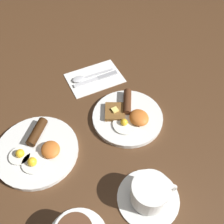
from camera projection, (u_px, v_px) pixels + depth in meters
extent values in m
plane|color=#4C301C|center=(127.00, 119.00, 0.88)|extent=(3.00, 3.00, 0.00)
cylinder|color=white|center=(128.00, 117.00, 0.87)|extent=(0.23, 0.23, 0.01)
cylinder|color=white|center=(125.00, 124.00, 0.84)|extent=(0.08, 0.08, 0.01)
sphere|color=yellow|center=(124.00, 122.00, 0.84)|extent=(0.02, 0.02, 0.02)
ellipsoid|color=orange|center=(139.00, 118.00, 0.84)|extent=(0.07, 0.06, 0.03)
cylinder|color=#482615|center=(127.00, 102.00, 0.89)|extent=(0.10, 0.07, 0.03)
cube|color=brown|center=(115.00, 112.00, 0.87)|extent=(0.09, 0.09, 0.01)
cube|color=#F4E072|center=(115.00, 110.00, 0.86)|extent=(0.02, 0.02, 0.01)
cylinder|color=white|center=(37.00, 151.00, 0.79)|extent=(0.25, 0.25, 0.01)
cylinder|color=white|center=(34.00, 163.00, 0.75)|extent=(0.07, 0.07, 0.01)
sphere|color=yellow|center=(32.00, 162.00, 0.75)|extent=(0.03, 0.03, 0.03)
cylinder|color=white|center=(20.00, 156.00, 0.77)|extent=(0.06, 0.06, 0.01)
sphere|color=yellow|center=(20.00, 153.00, 0.76)|extent=(0.03, 0.03, 0.03)
ellipsoid|color=orange|center=(51.00, 150.00, 0.77)|extent=(0.06, 0.05, 0.03)
cylinder|color=#371E0C|center=(37.00, 132.00, 0.81)|extent=(0.09, 0.08, 0.03)
cylinder|color=white|center=(148.00, 198.00, 0.70)|extent=(0.17, 0.17, 0.01)
cylinder|color=white|center=(150.00, 192.00, 0.67)|extent=(0.10, 0.10, 0.07)
cylinder|color=#56331E|center=(151.00, 187.00, 0.65)|extent=(0.09, 0.09, 0.00)
torus|color=white|center=(169.00, 189.00, 0.68)|extent=(0.02, 0.05, 0.05)
cube|color=white|center=(95.00, 78.00, 1.00)|extent=(0.14, 0.20, 0.01)
cube|color=silver|center=(86.00, 82.00, 0.98)|extent=(0.02, 0.10, 0.00)
cube|color=#9E9EA3|center=(107.00, 75.00, 1.00)|extent=(0.02, 0.08, 0.01)
ellipsoid|color=silver|center=(78.00, 79.00, 0.98)|extent=(0.03, 0.05, 0.01)
cube|color=silver|center=(99.00, 73.00, 1.01)|extent=(0.01, 0.12, 0.00)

